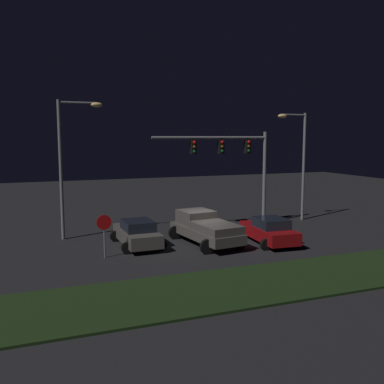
{
  "coord_description": "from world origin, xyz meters",
  "views": [
    {
      "loc": [
        -9.88,
        -23.25,
        6.15
      ],
      "look_at": [
        -0.58,
        0.51,
        2.92
      ],
      "focal_mm": 40.9,
      "sensor_mm": 36.0,
      "label": 1
    }
  ],
  "objects": [
    {
      "name": "pickup_truck",
      "position": [
        -0.16,
        -0.4,
        1.0
      ],
      "size": [
        3.3,
        5.6,
        1.8
      ],
      "rotation": [
        0.0,
        0.0,
        1.69
      ],
      "color": "#514C47",
      "rests_on": "ground_plane"
    },
    {
      "name": "street_lamp_left",
      "position": [
        -7.18,
        3.69,
        5.22
      ],
      "size": [
        2.65,
        0.44,
        8.31
      ],
      "color": "slate",
      "rests_on": "ground_plane"
    },
    {
      "name": "ground_plane",
      "position": [
        0.0,
        0.0,
        0.0
      ],
      "size": [
        80.0,
        80.0,
        0.0
      ],
      "primitive_type": "plane",
      "color": "black"
    },
    {
      "name": "car_sedan_far",
      "position": [
        -3.95,
        0.39,
        0.74
      ],
      "size": [
        2.52,
        4.42,
        1.51
      ],
      "rotation": [
        0.0,
        0.0,
        1.58
      ],
      "color": "#514C47",
      "rests_on": "ground_plane"
    },
    {
      "name": "traffic_signal_gantry",
      "position": [
        3.6,
        3.41,
        4.9
      ],
      "size": [
        8.32,
        0.56,
        6.5
      ],
      "color": "slate",
      "rests_on": "ground_plane"
    },
    {
      "name": "grass_median",
      "position": [
        0.0,
        -7.8,
        0.05
      ],
      "size": [
        24.26,
        4.61,
        0.1
      ],
      "primitive_type": "cube",
      "color": "black",
      "rests_on": "ground_plane"
    },
    {
      "name": "car_sedan",
      "position": [
        3.38,
        -1.7,
        0.74
      ],
      "size": [
        2.71,
        4.53,
        1.51
      ],
      "rotation": [
        0.0,
        0.0,
        1.49
      ],
      "color": "maroon",
      "rests_on": "ground_plane"
    },
    {
      "name": "stop_sign",
      "position": [
        -6.1,
        -1.37,
        1.56
      ],
      "size": [
        0.76,
        0.08,
        2.23
      ],
      "color": "slate",
      "rests_on": "ground_plane"
    },
    {
      "name": "street_lamp_right",
      "position": [
        9.05,
        3.72,
        4.96
      ],
      "size": [
        2.39,
        0.44,
        7.87
      ],
      "color": "slate",
      "rests_on": "ground_plane"
    }
  ]
}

